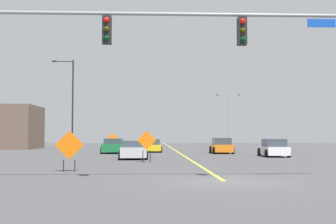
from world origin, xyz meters
TOP-DOWN VIEW (x-y plane):
  - ground at (0.00, 0.00)m, footprint 167.44×167.44m
  - road_centre_stripe at (0.00, 46.51)m, footprint 0.16×93.02m
  - traffic_signal_assembly at (-4.20, -0.01)m, footprint 15.52×0.44m
  - street_lamp_far_right at (-11.03, 28.43)m, footprint 2.26×0.24m
  - street_lamp_far_left at (11.77, 64.59)m, footprint 4.46×0.24m
  - construction_sign_left_shoulder at (-3.04, 11.29)m, footprint 1.21×0.32m
  - construction_sign_median_near at (-6.63, 4.56)m, footprint 1.38×0.06m
  - construction_sign_right_lane at (-7.76, 39.54)m, footprint 1.31×0.36m
  - car_silver_near at (-4.08, 15.62)m, footprint 2.22×4.00m
  - car_green_passing at (-6.42, 25.89)m, footprint 2.15×4.39m
  - car_yellow_mid at (-2.77, 28.61)m, footprint 2.22×3.93m
  - car_orange_far at (4.01, 25.18)m, footprint 2.04×4.06m
  - car_white_approaching at (7.23, 18.67)m, footprint 2.16×4.29m

SIDE VIEW (x-z plane):
  - ground at x=0.00m, z-range 0.00..0.00m
  - road_centre_stripe at x=0.00m, z-range 0.00..0.01m
  - car_yellow_mid at x=-2.77m, z-range -0.04..1.29m
  - car_silver_near at x=-4.08m, z-range -0.02..1.31m
  - car_green_passing at x=-6.42m, z-range -0.04..1.38m
  - car_white_approaching at x=7.23m, z-range -0.04..1.40m
  - car_orange_far at x=4.01m, z-range -0.04..1.44m
  - construction_sign_median_near at x=-6.63m, z-range 0.22..2.17m
  - construction_sign_right_lane at x=-7.76m, z-range 0.26..2.31m
  - construction_sign_left_shoulder at x=-3.04m, z-range 0.28..2.31m
  - traffic_signal_assembly at x=-4.20m, z-range 1.75..8.67m
  - street_lamp_far_right at x=-11.03m, z-range 0.46..10.01m
  - street_lamp_far_left at x=11.77m, z-range 0.85..10.41m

